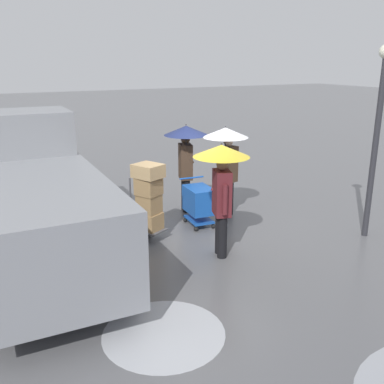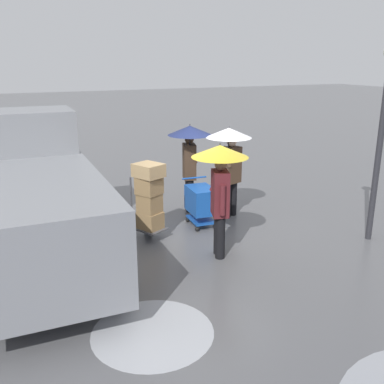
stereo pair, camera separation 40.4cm
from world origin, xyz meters
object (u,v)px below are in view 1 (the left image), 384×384
(pedestrian_black_side, at_px, (186,148))
(pedestrian_white_side, at_px, (226,150))
(pedestrian_pink_side, at_px, (222,174))
(shopping_cart_vendor, at_px, (199,201))
(cargo_van_parked_right, at_px, (38,202))
(hand_dolly_boxes, at_px, (149,197))
(street_lamp, at_px, (378,123))

(pedestrian_black_side, xyz_separation_m, pedestrian_white_side, (-0.68, 0.70, 0.00))
(pedestrian_pink_side, relative_size, pedestrian_black_side, 1.00)
(shopping_cart_vendor, xyz_separation_m, pedestrian_pink_side, (0.37, 1.52, 1.02))
(shopping_cart_vendor, relative_size, pedestrian_pink_side, 0.47)
(pedestrian_white_side, bearing_deg, pedestrian_black_side, -45.79)
(cargo_van_parked_right, bearing_deg, pedestrian_pink_side, 160.04)
(hand_dolly_boxes, distance_m, pedestrian_black_side, 1.99)
(pedestrian_white_side, xyz_separation_m, street_lamp, (-1.98, 2.41, 0.79))
(shopping_cart_vendor, bearing_deg, pedestrian_pink_side, 76.51)
(cargo_van_parked_right, distance_m, street_lamp, 6.60)
(hand_dolly_boxes, relative_size, street_lamp, 0.41)
(pedestrian_pink_side, xyz_separation_m, pedestrian_white_side, (-1.22, -1.79, 0.00))
(pedestrian_white_side, bearing_deg, shopping_cart_vendor, 17.42)
(hand_dolly_boxes, bearing_deg, cargo_van_parked_right, 4.98)
(shopping_cart_vendor, height_order, pedestrian_white_side, pedestrian_white_side)
(cargo_van_parked_right, relative_size, hand_dolly_boxes, 3.38)
(shopping_cart_vendor, bearing_deg, cargo_van_parked_right, 6.84)
(cargo_van_parked_right, distance_m, hand_dolly_boxes, 2.17)
(shopping_cart_vendor, xyz_separation_m, hand_dolly_boxes, (1.28, 0.22, 0.35))
(pedestrian_white_side, height_order, street_lamp, street_lamp)
(shopping_cart_vendor, relative_size, pedestrian_white_side, 0.47)
(cargo_van_parked_right, xyz_separation_m, hand_dolly_boxes, (-2.14, -0.19, -0.26))
(shopping_cart_vendor, height_order, pedestrian_black_side, pedestrian_black_side)
(cargo_van_parked_right, relative_size, pedestrian_pink_side, 2.51)
(cargo_van_parked_right, height_order, hand_dolly_boxes, cargo_van_parked_right)
(street_lamp, bearing_deg, hand_dolly_boxes, -25.05)
(cargo_van_parked_right, xyz_separation_m, pedestrian_black_side, (-3.59, -1.38, 0.41))
(pedestrian_pink_side, height_order, pedestrian_black_side, same)
(street_lamp, bearing_deg, pedestrian_black_side, -49.47)
(hand_dolly_boxes, height_order, pedestrian_white_side, pedestrian_white_side)
(cargo_van_parked_right, xyz_separation_m, shopping_cart_vendor, (-3.42, -0.41, -0.61))
(cargo_van_parked_right, relative_size, pedestrian_white_side, 2.51)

